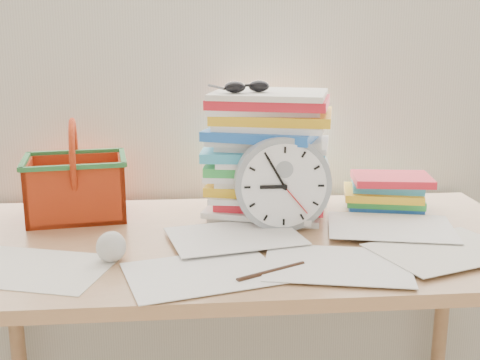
{
  "coord_description": "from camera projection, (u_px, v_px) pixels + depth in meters",
  "views": [
    {
      "loc": [
        -0.13,
        0.24,
        1.24
      ],
      "look_at": [
        -0.01,
        1.6,
        0.89
      ],
      "focal_mm": 45.0,
      "sensor_mm": 36.0,
      "label": 1
    }
  ],
  "objects": [
    {
      "name": "sunglasses",
      "position": [
        247.0,
        87.0,
        1.51
      ],
      "size": [
        0.17,
        0.16,
        0.03
      ],
      "primitive_type": null,
      "rotation": [
        0.0,
        0.0,
        0.35
      ],
      "color": "black",
      "rests_on": "paper_stack"
    },
    {
      "name": "crumpled_ball",
      "position": [
        111.0,
        246.0,
        1.29
      ],
      "size": [
        0.07,
        0.07,
        0.07
      ],
      "primitive_type": "sphere",
      "color": "silver",
      "rests_on": "desk"
    },
    {
      "name": "book_stack",
      "position": [
        385.0,
        193.0,
        1.65
      ],
      "size": [
        0.28,
        0.24,
        0.1
      ],
      "primitive_type": null,
      "rotation": [
        0.0,
        0.0,
        -0.27
      ],
      "color": "white",
      "rests_on": "desk"
    },
    {
      "name": "clock",
      "position": [
        283.0,
        184.0,
        1.48
      ],
      "size": [
        0.24,
        0.05,
        0.24
      ],
      "primitive_type": "cylinder",
      "rotation": [
        1.57,
        0.0,
        0.0
      ],
      "color": "#8E9599",
      "rests_on": "desk"
    },
    {
      "name": "scattered_papers",
      "position": [
        245.0,
        235.0,
        1.45
      ],
      "size": [
        1.26,
        0.42,
        0.02
      ],
      "primitive_type": null,
      "color": "white",
      "rests_on": "desk"
    },
    {
      "name": "curtain",
      "position": [
        233.0,
        6.0,
        1.68
      ],
      "size": [
        2.4,
        0.01,
        2.5
      ],
      "primitive_type": "cube",
      "color": "silver",
      "rests_on": "room_shell"
    },
    {
      "name": "pen",
      "position": [
        271.0,
        272.0,
        1.23
      ],
      "size": [
        0.15,
        0.09,
        0.01
      ],
      "primitive_type": "cylinder",
      "rotation": [
        0.0,
        1.57,
        0.48
      ],
      "color": "black",
      "rests_on": "desk"
    },
    {
      "name": "paper_stack",
      "position": [
        269.0,
        154.0,
        1.6
      ],
      "size": [
        0.39,
        0.35,
        0.33
      ],
      "primitive_type": null,
      "rotation": [
        0.0,
        0.0,
        -0.28
      ],
      "color": "white",
      "rests_on": "desk"
    },
    {
      "name": "desk",
      "position": [
        245.0,
        266.0,
        1.46
      ],
      "size": [
        1.4,
        0.7,
        0.75
      ],
      "color": "#A7784E",
      "rests_on": "ground"
    },
    {
      "name": "basket",
      "position": [
        75.0,
        170.0,
        1.58
      ],
      "size": [
        0.28,
        0.24,
        0.26
      ],
      "primitive_type": null,
      "rotation": [
        0.0,
        0.0,
        0.14
      ],
      "color": "red",
      "rests_on": "desk"
    }
  ]
}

